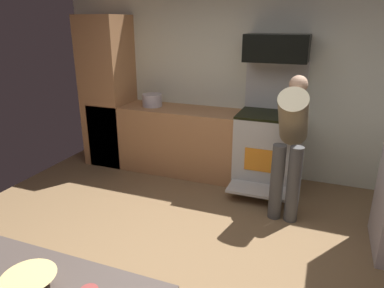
% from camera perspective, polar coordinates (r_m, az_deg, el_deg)
% --- Properties ---
extents(ground_plane, '(5.20, 4.80, 0.02)m').
position_cam_1_polar(ground_plane, '(3.20, -2.85, -19.90)').
color(ground_plane, brown).
extents(wall_back, '(5.20, 0.12, 2.60)m').
position_cam_1_polar(wall_back, '(4.76, 8.53, 10.57)').
color(wall_back, silver).
rests_on(wall_back, ground).
extents(lower_cabinet_run, '(2.40, 0.60, 0.90)m').
position_cam_1_polar(lower_cabinet_run, '(4.90, -3.22, 0.78)').
color(lower_cabinet_run, '#B17A4E').
rests_on(lower_cabinet_run, ground).
extents(cabinet_column, '(0.60, 0.60, 2.10)m').
position_cam_1_polar(cabinet_column, '(5.23, -13.49, 8.27)').
color(cabinet_column, '#B17A4E').
rests_on(cabinet_column, ground).
extents(oven_range, '(0.76, 0.98, 1.56)m').
position_cam_1_polar(oven_range, '(4.52, 12.30, -0.46)').
color(oven_range, '#BCBCB9').
rests_on(oven_range, ground).
extents(microwave, '(0.74, 0.38, 0.32)m').
position_cam_1_polar(microwave, '(4.36, 13.67, 14.99)').
color(microwave, black).
rests_on(microwave, oven_range).
extents(person_cook, '(0.31, 0.70, 1.47)m').
position_cam_1_polar(person_cook, '(3.78, 15.87, 1.18)').
color(person_cook, '#4A4A4A').
rests_on(person_cook, ground).
extents(mixing_bowl_large, '(0.24, 0.24, 0.07)m').
position_cam_1_polar(mixing_bowl_large, '(1.78, -24.99, -19.84)').
color(mixing_bowl_large, '#E6C578').
rests_on(mixing_bowl_large, counter_island).
extents(stock_pot, '(0.27, 0.27, 0.17)m').
position_cam_1_polar(stock_pot, '(4.89, -6.52, 7.13)').
color(stock_pot, silver).
rests_on(stock_pot, lower_cabinet_run).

